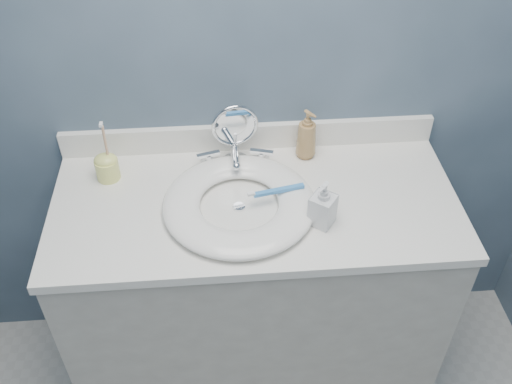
{
  "coord_description": "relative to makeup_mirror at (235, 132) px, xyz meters",
  "views": [
    {
      "loc": [
        -0.1,
        -0.28,
        2.03
      ],
      "look_at": [
        -0.0,
        0.94,
        0.94
      ],
      "focal_mm": 40.0,
      "sensor_mm": 36.0,
      "label": 1
    }
  ],
  "objects": [
    {
      "name": "soap_bottle_amber",
      "position": [
        0.23,
        0.02,
        -0.03
      ],
      "size": [
        0.09,
        0.09,
        0.17
      ],
      "primitive_type": "imported",
      "rotation": [
        0.0,
        0.0,
        0.61
      ],
      "color": "#A67E4B",
      "rests_on": "countertop"
    },
    {
      "name": "faucet",
      "position": [
        -0.0,
        -0.02,
        -0.09
      ],
      "size": [
        0.25,
        0.13,
        0.07
      ],
      "color": "silver",
      "rests_on": "countertop"
    },
    {
      "name": "makeup_mirror",
      "position": [
        0.0,
        0.0,
        0.0
      ],
      "size": [
        0.15,
        0.08,
        0.22
      ],
      "rotation": [
        0.0,
        0.0,
        0.15
      ],
      "color": "silver",
      "rests_on": "countertop"
    },
    {
      "name": "soap_bottle_clear",
      "position": [
        0.23,
        -0.3,
        -0.05
      ],
      "size": [
        0.09,
        0.09,
        0.14
      ],
      "primitive_type": "imported",
      "rotation": [
        0.0,
        0.0,
        -0.64
      ],
      "color": "silver",
      "rests_on": "countertop"
    },
    {
      "name": "drain",
      "position": [
        -0.0,
        -0.22,
        -0.11
      ],
      "size": [
        0.04,
        0.04,
        0.01
      ],
      "primitive_type": "cylinder",
      "color": "silver",
      "rests_on": "countertop"
    },
    {
      "name": "back_wall",
      "position": [
        0.05,
        0.09,
        0.2
      ],
      "size": [
        2.2,
        0.02,
        2.4
      ],
      "primitive_type": "cube",
      "color": "#415262",
      "rests_on": "ground"
    },
    {
      "name": "basin",
      "position": [
        -0.0,
        -0.22,
        -0.1
      ],
      "size": [
        0.45,
        0.45,
        0.04
      ],
      "primitive_type": null,
      "color": "white",
      "rests_on": "countertop"
    },
    {
      "name": "vanity_cabinet",
      "position": [
        0.05,
        -0.19,
        -0.57
      ],
      "size": [
        1.2,
        0.55,
        0.85
      ],
      "primitive_type": "cube",
      "color": "beige",
      "rests_on": "ground"
    },
    {
      "name": "toothbrush_holder",
      "position": [
        -0.4,
        -0.05,
        -0.07
      ],
      "size": [
        0.07,
        0.07,
        0.21
      ],
      "rotation": [
        0.0,
        0.0,
        0.4
      ],
      "color": "#E9ED76",
      "rests_on": "countertop"
    },
    {
      "name": "toothbrush_lying",
      "position": [
        0.11,
        -0.2,
        -0.07
      ],
      "size": [
        0.17,
        0.05,
        0.02
      ],
      "rotation": [
        0.0,
        0.0,
        0.21
      ],
      "color": "#3881C9",
      "rests_on": "basin"
    },
    {
      "name": "countertop",
      "position": [
        0.05,
        -0.19,
        -0.13
      ],
      "size": [
        1.22,
        0.57,
        0.03
      ],
      "primitive_type": "cube",
      "color": "white",
      "rests_on": "vanity_cabinet"
    },
    {
      "name": "backsplash",
      "position": [
        0.05,
        0.07,
        -0.07
      ],
      "size": [
        1.22,
        0.02,
        0.09
      ],
      "primitive_type": "cube",
      "color": "white",
      "rests_on": "countertop"
    }
  ]
}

